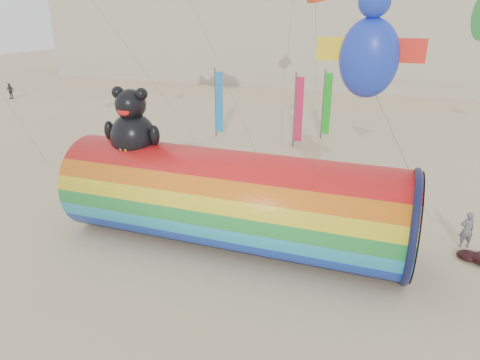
% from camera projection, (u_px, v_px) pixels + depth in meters
% --- Properties ---
extents(ground, '(160.00, 160.00, 0.00)m').
position_uv_depth(ground, '(216.00, 245.00, 17.66)').
color(ground, '#CCB58C').
rests_on(ground, ground).
extents(hotel_building, '(60.40, 15.40, 20.60)m').
position_uv_depth(hotel_building, '(265.00, 2.00, 57.91)').
color(hotel_building, '#B7AD99').
rests_on(hotel_building, ground).
extents(windsock_assembly, '(13.70, 4.17, 6.31)m').
position_uv_depth(windsock_assembly, '(231.00, 197.00, 17.00)').
color(windsock_assembly, red).
rests_on(windsock_assembly, ground).
extents(kite_handler, '(0.66, 0.53, 1.57)m').
position_uv_depth(kite_handler, '(467.00, 230.00, 17.24)').
color(kite_handler, slate).
rests_on(kite_handler, ground).
extents(festival_banners, '(8.39, 2.77, 5.20)m').
position_uv_depth(festival_banners, '(280.00, 105.00, 31.15)').
color(festival_banners, '#59595E').
rests_on(festival_banners, ground).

